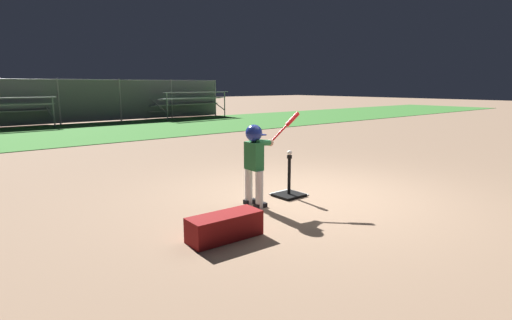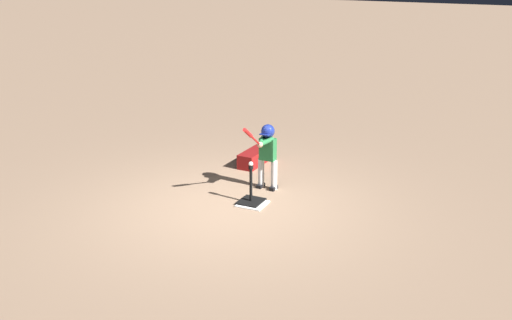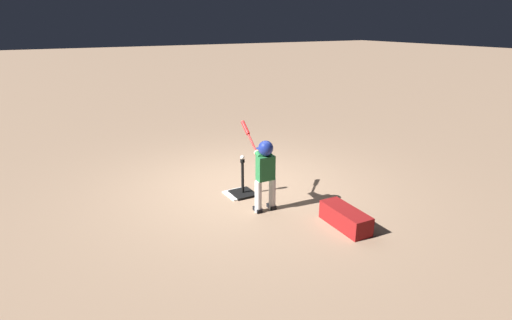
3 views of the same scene
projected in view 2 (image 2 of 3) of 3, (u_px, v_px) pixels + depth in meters
ground_plane at (230, 207)px, 9.60m from camera, size 90.00×90.00×0.00m
home_plate at (252, 204)px, 9.72m from camera, size 0.45×0.45×0.02m
batting_tee at (251, 198)px, 9.75m from camera, size 0.41×0.37×0.64m
batter_child at (267, 149)px, 10.13m from camera, size 0.95×0.36×1.29m
baseball at (251, 164)px, 9.56m from camera, size 0.07×0.07×0.07m
equipment_bag at (255, 157)px, 11.53m from camera, size 0.85×0.35×0.28m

